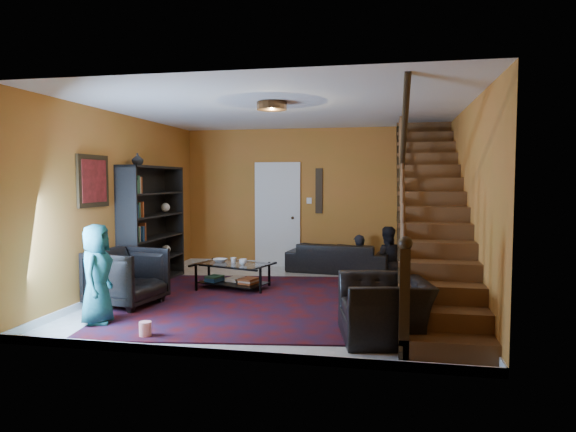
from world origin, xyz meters
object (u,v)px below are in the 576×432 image
object	(u,v)px
sofa	(338,257)
armchair_left	(127,277)
armchair_right	(384,309)
bookshelf	(153,227)
coffee_table	(233,275)

from	to	relation	value
sofa	armchair_left	xyz separation A→B (m)	(-2.63, -3.26, 0.13)
sofa	armchair_right	distance (m)	4.19
bookshelf	sofa	bearing A→B (deg)	29.67
bookshelf	armchair_right	distance (m)	4.62
sofa	coffee_table	bearing A→B (deg)	58.08
sofa	armchair_left	world-z (taller)	armchair_left
coffee_table	armchair_right	bearing A→B (deg)	-41.94
armchair_right	coffee_table	size ratio (longest dim) A/B	0.84
sofa	armchair_left	size ratio (longest dim) A/B	2.15
bookshelf	sofa	size ratio (longest dim) A/B	1.04
bookshelf	armchair_right	size ratio (longest dim) A/B	1.91
armchair_left	armchair_right	xyz separation A→B (m)	(3.55, -0.83, -0.06)
bookshelf	armchair_left	size ratio (longest dim) A/B	2.24
armchair_right	coffee_table	bearing A→B (deg)	-143.51
bookshelf	armchair_left	world-z (taller)	bookshelf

